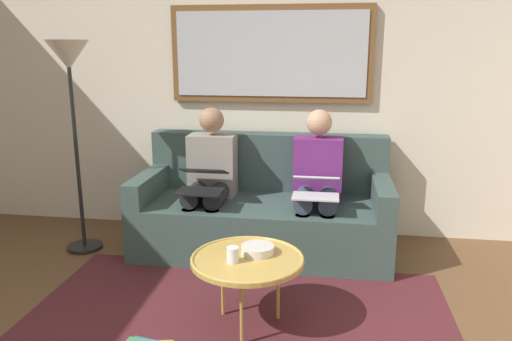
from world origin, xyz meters
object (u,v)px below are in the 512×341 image
at_px(person_left, 317,179).
at_px(standing_lamp, 70,79).
at_px(couch, 264,210).
at_px(cup, 232,255).
at_px(bowl, 258,250).
at_px(laptop_black, 202,180).
at_px(framed_mirror, 270,54).
at_px(laptop_silver, 316,186).
at_px(person_right, 210,175).
at_px(coffee_table, 247,260).

height_order(person_left, standing_lamp, standing_lamp).
bearing_deg(couch, cup, 89.85).
xyz_separation_m(bowl, standing_lamp, (1.56, -0.88, 0.91)).
bearing_deg(laptop_black, framed_mirror, -121.83).
relative_size(laptop_silver, person_right, 0.29).
bearing_deg(laptop_black, couch, -144.91).
height_order(framed_mirror, laptop_silver, framed_mirror).
distance_m(couch, person_left, 0.52).
distance_m(framed_mirror, coffee_table, 1.97).
relative_size(couch, cup, 22.11).
bearing_deg(laptop_black, bowl, 122.96).
height_order(person_left, person_right, same).
xyz_separation_m(framed_mirror, coffee_table, (-0.07, 1.61, -1.13)).
xyz_separation_m(person_left, laptop_silver, (-0.00, 0.25, 0.01)).
bearing_deg(person_left, couch, -9.09).
xyz_separation_m(laptop_silver, laptop_black, (0.86, -0.01, 0.01)).
xyz_separation_m(framed_mirror, standing_lamp, (1.45, 0.66, -0.18)).
bearing_deg(bowl, laptop_silver, -110.34).
relative_size(coffee_table, laptop_silver, 1.96).
xyz_separation_m(cup, bowl, (-0.12, -0.14, -0.02)).
distance_m(bowl, person_left, 1.13).
height_order(person_left, laptop_silver, person_left).
height_order(couch, laptop_silver, couch).
bearing_deg(person_left, laptop_black, 15.18).
height_order(coffee_table, laptop_black, laptop_black).
bearing_deg(person_right, standing_lamp, 11.06).
height_order(bowl, standing_lamp, standing_lamp).
bearing_deg(coffee_table, person_left, -107.27).
distance_m(couch, laptop_black, 0.61).
relative_size(coffee_table, cup, 7.27).
height_order(person_right, standing_lamp, standing_lamp).
distance_m(couch, laptop_silver, 0.61).
xyz_separation_m(bowl, laptop_silver, (-0.31, -0.83, 0.17)).
bearing_deg(person_left, standing_lamp, 6.06).
relative_size(framed_mirror, laptop_silver, 5.06).
height_order(cup, bowl, cup).
bearing_deg(laptop_black, person_left, -164.82).
relative_size(couch, coffee_table, 3.04).
distance_m(framed_mirror, person_left, 1.13).
height_order(coffee_table, laptop_silver, laptop_silver).
bearing_deg(laptop_silver, laptop_black, -0.87).
bearing_deg(bowl, framed_mirror, -85.54).
distance_m(cup, person_right, 1.30).
relative_size(laptop_silver, laptop_black, 0.86).
relative_size(bowl, standing_lamp, 0.12).
xyz_separation_m(laptop_black, standing_lamp, (1.02, -0.03, 0.74)).
height_order(couch, coffee_table, couch).
xyz_separation_m(bowl, laptop_black, (0.55, -0.84, 0.18)).
height_order(framed_mirror, bowl, framed_mirror).
xyz_separation_m(framed_mirror, person_right, (0.43, 0.46, -0.94)).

